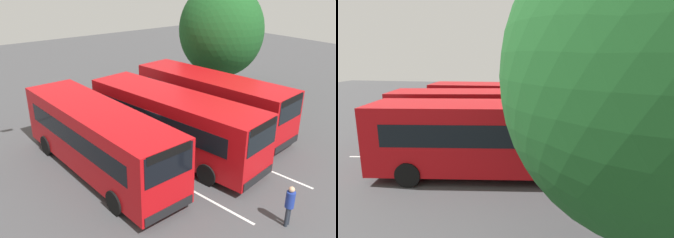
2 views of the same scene
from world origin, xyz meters
The scene contains 9 objects.
ground_plane centered at (0.00, 0.00, 0.00)m, with size 69.11×69.11×0.00m, color #424244.
bus_far_left centered at (0.16, -3.71, 1.70)m, with size 9.94×2.99×3.07m.
bus_center_left centered at (0.73, 0.09, 1.70)m, with size 10.07×3.91×3.07m.
bus_center_right centered at (-0.45, 3.82, 1.70)m, with size 10.04×3.65×3.07m.
pedestrian centered at (7.71, -0.15, 0.96)m, with size 0.37×0.37×1.63m.
street_lamp centered at (-1.13, -7.91, 4.93)m, with size 0.56×2.75×8.59m.
depot_tree centered at (-5.00, 8.97, 4.59)m, with size 6.39×5.75×7.95m.
lane_stripe_outer_left centered at (0.00, -1.90, 0.00)m, with size 14.10×0.12×0.01m, color silver.
lane_stripe_inner_left centered at (0.00, 1.90, 0.00)m, with size 14.10×0.12×0.01m, color silver.
Camera 2 is at (-2.87, 14.97, 5.04)m, focal length 30.94 mm.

